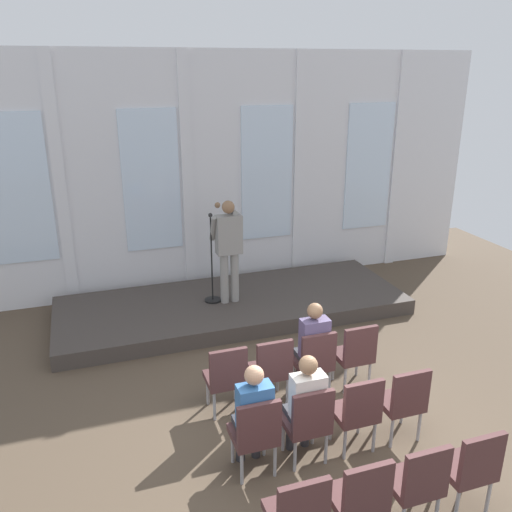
{
  "coord_description": "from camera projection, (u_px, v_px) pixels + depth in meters",
  "views": [
    {
      "loc": [
        -2.33,
        -4.13,
        4.07
      ],
      "look_at": [
        -0.02,
        2.69,
        1.49
      ],
      "focal_mm": 37.54,
      "sensor_mm": 36.0,
      "label": 1
    }
  ],
  "objects": [
    {
      "name": "speaker",
      "position": [
        229.0,
        244.0,
        8.83
      ],
      "size": [
        0.5,
        0.69,
        1.76
      ],
      "color": "gray",
      "rests_on": "stage_platform"
    },
    {
      "name": "chair_r0_c3",
      "position": [
        355.0,
        352.0,
        6.99
      ],
      "size": [
        0.46,
        0.44,
        0.94
      ],
      "color": "#99999E",
      "rests_on": "ground"
    },
    {
      "name": "audience_r1_c1",
      "position": [
        305.0,
        401.0,
        5.66
      ],
      "size": [
        0.36,
        0.39,
        1.27
      ],
      "color": "#2D2D33",
      "rests_on": "ground"
    },
    {
      "name": "stage_platform",
      "position": [
        233.0,
        305.0,
        9.3
      ],
      "size": [
        5.92,
        2.15,
        0.26
      ],
      "primitive_type": "cube",
      "color": "#3F3833",
      "rests_on": "ground"
    },
    {
      "name": "chair_r2_c1",
      "position": [
        360.0,
        496.0,
        4.65
      ],
      "size": [
        0.46,
        0.44,
        0.94
      ],
      "color": "#99999E",
      "rests_on": "ground"
    },
    {
      "name": "chair_r1_c1",
      "position": [
        308.0,
        420.0,
        5.65
      ],
      "size": [
        0.46,
        0.44,
        0.94
      ],
      "color": "#99999E",
      "rests_on": "ground"
    },
    {
      "name": "chair_r1_c3",
      "position": [
        404.0,
        399.0,
        6.0
      ],
      "size": [
        0.46,
        0.44,
        0.94
      ],
      "color": "#99999E",
      "rests_on": "ground"
    },
    {
      "name": "chair_r0_c1",
      "position": [
        272.0,
        367.0,
        6.64
      ],
      "size": [
        0.46,
        0.44,
        0.94
      ],
      "color": "#99999E",
      "rests_on": "ground"
    },
    {
      "name": "mic_stand",
      "position": [
        212.0,
        283.0,
        9.06
      ],
      "size": [
        0.28,
        0.28,
        1.55
      ],
      "color": "black",
      "rests_on": "stage_platform"
    },
    {
      "name": "audience_r1_c0",
      "position": [
        253.0,
        412.0,
        5.49
      ],
      "size": [
        0.36,
        0.39,
        1.27
      ],
      "color": "#2D2D33",
      "rests_on": "ground"
    },
    {
      "name": "chair_r2_c3",
      "position": [
        471.0,
        465.0,
        5.01
      ],
      "size": [
        0.46,
        0.44,
        0.94
      ],
      "color": "#99999E",
      "rests_on": "ground"
    },
    {
      "name": "chair_r0_c2",
      "position": [
        315.0,
        359.0,
        6.82
      ],
      "size": [
        0.46,
        0.44,
        0.94
      ],
      "color": "#99999E",
      "rests_on": "ground"
    },
    {
      "name": "chair_r1_c0",
      "position": [
        256.0,
        431.0,
        5.47
      ],
      "size": [
        0.46,
        0.44,
        0.94
      ],
      "color": "#99999E",
      "rests_on": "ground"
    },
    {
      "name": "chair_r2_c2",
      "position": [
        418.0,
        480.0,
        4.83
      ],
      "size": [
        0.46,
        0.44,
        0.94
      ],
      "color": "#99999E",
      "rests_on": "ground"
    },
    {
      "name": "chair_r1_c2",
      "position": [
        357.0,
        409.0,
        5.82
      ],
      "size": [
        0.46,
        0.44,
        0.94
      ],
      "color": "#99999E",
      "rests_on": "ground"
    },
    {
      "name": "audience_r0_c2",
      "position": [
        312.0,
        343.0,
        6.83
      ],
      "size": [
        0.36,
        0.39,
        1.29
      ],
      "color": "#2D2D33",
      "rests_on": "ground"
    },
    {
      "name": "ground_plane",
      "position": [
        338.0,
        466.0,
        5.76
      ],
      "size": [
        14.17,
        14.17,
        0.0
      ],
      "primitive_type": "plane",
      "color": "brown"
    },
    {
      "name": "rear_partition",
      "position": [
        212.0,
        174.0,
        9.85
      ],
      "size": [
        10.9,
        0.14,
        4.35
      ],
      "color": "silver",
      "rests_on": "ground"
    },
    {
      "name": "chair_r0_c0",
      "position": [
        226.0,
        375.0,
        6.46
      ],
      "size": [
        0.46,
        0.44,
        0.94
      ],
      "color": "#99999E",
      "rests_on": "ground"
    }
  ]
}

